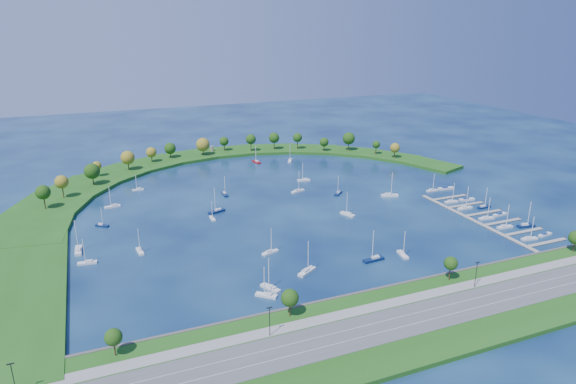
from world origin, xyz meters
name	(u,v)px	position (x,y,z in m)	size (l,w,h in m)	color
ground	(283,203)	(0.00, 0.00, 0.00)	(700.00, 700.00, 0.00)	#06153B
south_shoreline	(419,317)	(0.03, -122.88, 1.00)	(420.00, 43.10, 11.60)	#1F5316
breakwater	(181,185)	(-46.33, 48.72, 0.99)	(286.74, 247.64, 2.00)	#1F5316
breakwater_trees	(215,151)	(-14.94, 88.44, 10.19)	(233.20, 92.88, 13.85)	#382314
harbor_tower	(212,149)	(-9.70, 120.05, 4.09)	(2.60, 2.60, 4.08)	gray
dock_system	(486,219)	(85.30, -61.00, 0.35)	(24.28, 82.00, 1.60)	gray
moored_boat_0	(270,252)	(-28.57, -57.13, 0.89)	(8.07, 4.49, 11.43)	silver
moored_boat_1	(270,287)	(-39.01, -85.81, 0.92)	(5.85, 8.78, 12.61)	silver
moored_boat_2	(374,259)	(8.81, -79.82, 0.96)	(9.52, 3.36, 13.73)	#0B1D46
moored_boat_3	(307,271)	(-21.25, -79.07, 0.95)	(9.14, 6.88, 13.41)	silver
moored_boat_4	(113,206)	(-87.05, 27.39, 0.91)	(8.46, 3.53, 12.06)	silver
moored_boat_5	(348,214)	(23.69, -30.15, 0.92)	(5.23, 8.72, 12.40)	silver
moored_boat_6	(290,160)	(36.62, 78.61, 0.92)	(6.09, 8.54, 12.39)	silver
moored_boat_7	(138,189)	(-71.21, 52.01, 0.85)	(6.53, 1.91, 9.57)	silver
moored_boat_8	(78,250)	(-104.47, -24.43, 0.98)	(3.10, 9.76, 14.19)	silver
moored_boat_9	(298,191)	(14.76, 13.71, 0.92)	(8.83, 4.87, 12.51)	silver
moored_boat_10	(102,225)	(-93.61, 1.75, 0.85)	(6.44, 5.63, 9.87)	#0B1D46
moored_boat_11	(403,254)	(22.68, -80.30, 0.89)	(3.51, 8.13, 11.57)	silver
moored_boat_12	(304,180)	(26.66, 32.13, 0.90)	(8.30, 3.85, 11.77)	silver
moored_boat_13	(338,193)	(34.66, 1.23, 0.89)	(7.17, 6.87, 11.41)	#0B1D46
moored_boat_14	(140,250)	(-80.04, -34.88, 0.88)	(2.86, 7.81, 11.24)	silver
moored_boat_15	(225,194)	(-26.12, 24.33, 0.89)	(2.31, 7.91, 11.59)	#0B1D46
moored_boat_16	(87,262)	(-101.18, -37.99, 0.88)	(7.79, 2.93, 11.17)	silver
moored_boat_17	(212,218)	(-41.87, -9.20, 0.85)	(1.87, 6.63, 9.74)	silver
moored_boat_18	(217,211)	(-37.37, -0.86, 0.95)	(9.56, 5.58, 13.57)	#0B1D46
moored_boat_19	(256,161)	(13.22, 84.10, 0.91)	(4.11, 8.56, 12.14)	#9A0E0E
moored_boat_20	(266,295)	(-42.16, -90.05, 0.90)	(7.48, 6.92, 11.73)	silver
moored_boat_21	(389,195)	(59.90, -13.04, 0.97)	(9.92, 5.41, 14.05)	silver
docked_boat_0	(529,238)	(85.53, -88.19, 0.89)	(7.90, 3.26, 11.26)	silver
docked_boat_1	(545,235)	(95.99, -87.41, 0.56)	(7.72, 3.09, 1.53)	silver
docked_boat_2	(505,226)	(85.52, -73.47, 0.90)	(8.22, 2.65, 11.94)	silver
docked_boat_3	(526,225)	(96.01, -76.22, 0.94)	(9.10, 3.79, 12.97)	#0B1D46
docked_boat_4	(486,218)	(85.52, -61.17, 0.90)	(8.14, 3.15, 11.66)	silver
docked_boat_5	(500,214)	(95.98, -59.62, 0.61)	(8.31, 3.02, 1.66)	silver
docked_boat_6	(465,208)	(85.51, -45.60, 0.92)	(8.54, 2.60, 12.47)	silver
docked_boat_7	(484,206)	(96.03, -48.03, 0.89)	(7.93, 2.63, 11.49)	#0B1D46
docked_boat_8	(451,201)	(85.53, -34.74, 0.89)	(7.85, 2.89, 11.29)	silver
docked_boat_9	(467,199)	(95.97, -34.94, 0.65)	(8.94, 3.56, 1.77)	silver
docked_boat_10	(432,190)	(87.94, -14.76, 0.87)	(7.29, 2.10, 10.69)	silver
docked_boat_11	(446,188)	(97.86, -14.81, 0.73)	(9.96, 3.48, 2.00)	silver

